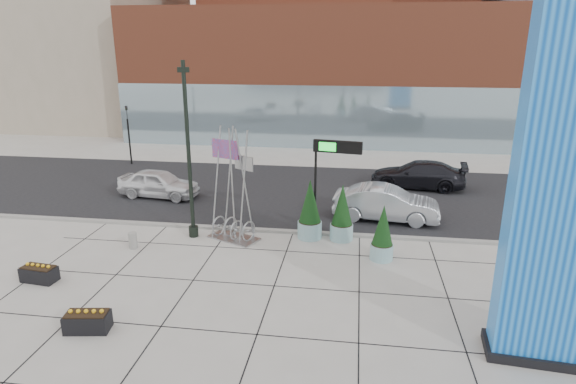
# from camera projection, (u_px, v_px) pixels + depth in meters

# --- Properties ---
(ground) EXTENTS (160.00, 160.00, 0.00)m
(ground) POSITION_uv_depth(u_px,v_px,m) (253.00, 271.00, 18.22)
(ground) COLOR #9E9991
(ground) RESTS_ON ground
(street_asphalt) EXTENTS (80.00, 12.00, 0.02)m
(street_asphalt) POSITION_uv_depth(u_px,v_px,m) (290.00, 192.00, 27.65)
(street_asphalt) COLOR black
(street_asphalt) RESTS_ON ground
(curb_edge) EXTENTS (80.00, 0.30, 0.12)m
(curb_edge) POSITION_uv_depth(u_px,v_px,m) (271.00, 231.00, 21.97)
(curb_edge) COLOR gray
(curb_edge) RESTS_ON ground
(tower_podium) EXTENTS (34.00, 10.00, 11.00)m
(tower_podium) POSITION_uv_depth(u_px,v_px,m) (328.00, 75.00, 41.90)
(tower_podium) COLOR #99462C
(tower_podium) RESTS_ON ground
(tower_glass_front) EXTENTS (34.00, 0.60, 5.00)m
(tower_glass_front) POSITION_uv_depth(u_px,v_px,m) (323.00, 117.00, 38.28)
(tower_glass_front) COLOR #8CA5B2
(tower_glass_front) RESTS_ON ground
(blue_pylon) EXTENTS (3.01, 1.56, 9.68)m
(blue_pylon) POSITION_uv_depth(u_px,v_px,m) (569.00, 196.00, 11.92)
(blue_pylon) COLOR #0C50BA
(blue_pylon) RESTS_ON ground
(lamp_post) EXTENTS (0.52, 0.42, 7.62)m
(lamp_post) POSITION_uv_depth(u_px,v_px,m) (190.00, 169.00, 20.56)
(lamp_post) COLOR black
(lamp_post) RESTS_ON ground
(public_art_sculpture) EXTENTS (2.45, 1.90, 4.99)m
(public_art_sculpture) POSITION_uv_depth(u_px,v_px,m) (233.00, 211.00, 20.85)
(public_art_sculpture) COLOR #A2A4A7
(public_art_sculpture) RESTS_ON ground
(concrete_bollard) EXTENTS (0.36, 0.36, 0.69)m
(concrete_bollard) POSITION_uv_depth(u_px,v_px,m) (133.00, 240.00, 20.17)
(concrete_bollard) COLOR gray
(concrete_bollard) RESTS_ON ground
(overhead_street_sign) EXTENTS (2.07, 0.51, 4.39)m
(overhead_street_sign) POSITION_uv_depth(u_px,v_px,m) (334.00, 154.00, 20.29)
(overhead_street_sign) COLOR black
(overhead_street_sign) RESTS_ON ground
(round_planter_east) EXTENTS (0.92, 0.92, 2.29)m
(round_planter_east) POSITION_uv_depth(u_px,v_px,m) (383.00, 234.00, 18.92)
(round_planter_east) COLOR #8AB5BA
(round_planter_east) RESTS_ON ground
(round_planter_mid) EXTENTS (1.01, 1.01, 2.52)m
(round_planter_mid) POSITION_uv_depth(u_px,v_px,m) (342.00, 214.00, 20.82)
(round_planter_mid) COLOR #8AB5BA
(round_planter_mid) RESTS_ON ground
(round_planter_west) EXTENTS (1.07, 1.07, 2.67)m
(round_planter_west) POSITION_uv_depth(u_px,v_px,m) (310.00, 211.00, 20.99)
(round_planter_west) COLOR #8AB5BA
(round_planter_west) RESTS_ON ground
(box_planter_north) EXTENTS (1.31, 0.76, 0.69)m
(box_planter_north) POSITION_uv_depth(u_px,v_px,m) (39.00, 273.00, 17.41)
(box_planter_north) COLOR black
(box_planter_north) RESTS_ON ground
(box_planter_south) EXTENTS (1.38, 0.84, 0.71)m
(box_planter_south) POSITION_uv_depth(u_px,v_px,m) (87.00, 321.00, 14.43)
(box_planter_south) COLOR black
(box_planter_south) RESTS_ON ground
(car_white_west) EXTENTS (4.68, 2.33, 1.53)m
(car_white_west) POSITION_uv_depth(u_px,v_px,m) (159.00, 184.00, 26.69)
(car_white_west) COLOR white
(car_white_west) RESTS_ON ground
(car_silver_mid) EXTENTS (5.18, 2.26, 1.65)m
(car_silver_mid) POSITION_uv_depth(u_px,v_px,m) (386.00, 204.00, 23.21)
(car_silver_mid) COLOR #B0B2B8
(car_silver_mid) RESTS_ON ground
(car_dark_east) EXTENTS (5.67, 2.90, 1.58)m
(car_dark_east) POSITION_uv_depth(u_px,v_px,m) (418.00, 175.00, 28.38)
(car_dark_east) COLOR black
(car_dark_east) RESTS_ON ground
(traffic_signal) EXTENTS (0.15, 0.18, 4.10)m
(traffic_signal) POSITION_uv_depth(u_px,v_px,m) (129.00, 132.00, 33.32)
(traffic_signal) COLOR black
(traffic_signal) RESTS_ON ground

